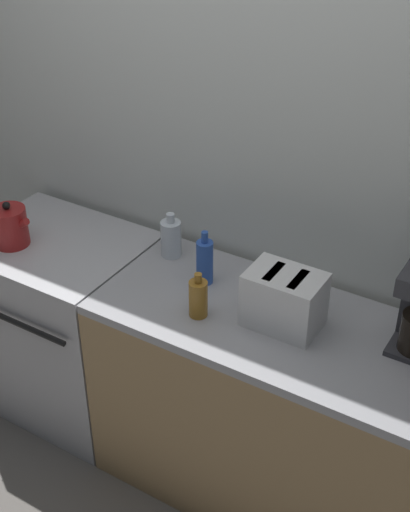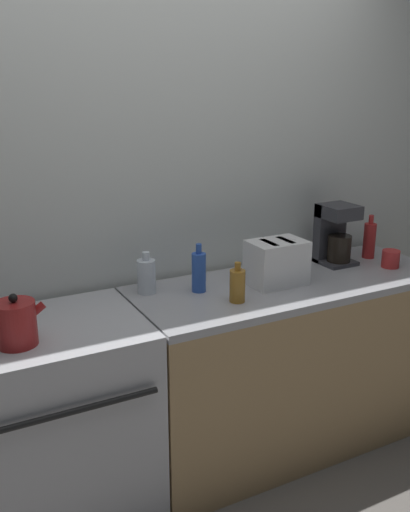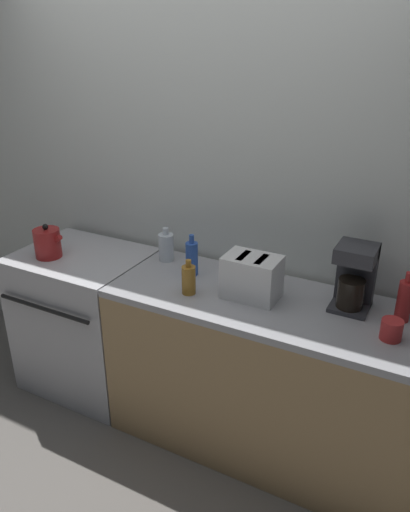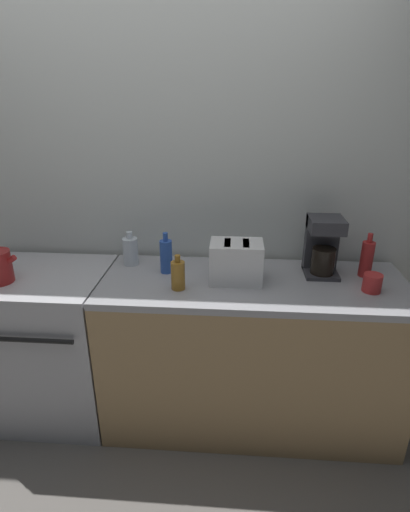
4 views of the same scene
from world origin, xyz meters
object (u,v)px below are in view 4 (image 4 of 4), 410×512
object	(u,v)px
coffee_maker	(323,245)
cup_red	(372,283)
bottle_blue	(166,256)
bottle_clear	(131,251)
stove	(47,341)
bottle_amber	(178,275)
toaster	(236,262)
bottle_red	(367,258)

from	to	relation	value
coffee_maker	cup_red	xyz separation A→B (m)	(0.21, -0.20, -0.12)
coffee_maker	bottle_blue	xyz separation A→B (m)	(-0.84, -0.05, -0.07)
bottle_clear	bottle_blue	bearing A→B (deg)	-23.34
cup_red	bottle_clear	bearing A→B (deg)	169.12
stove	coffee_maker	bearing A→B (deg)	4.91
coffee_maker	bottle_amber	distance (m)	0.79
toaster	bottle_amber	size ratio (longest dim) A/B	1.48
stove	bottle_amber	world-z (taller)	bottle_amber
stove	bottle_blue	bearing A→B (deg)	6.50
coffee_maker	cup_red	distance (m)	0.32
bottle_red	stove	bearing A→B (deg)	-176.32
bottle_blue	bottle_clear	bearing A→B (deg)	156.66
bottle_clear	bottle_blue	world-z (taller)	bottle_blue
stove	toaster	xyz separation A→B (m)	(1.09, 0.00, 0.54)
bottle_amber	bottle_blue	world-z (taller)	bottle_blue
coffee_maker	bottle_clear	distance (m)	1.06
bottle_blue	stove	bearing A→B (deg)	-173.50
toaster	bottle_clear	size ratio (longest dim) A/B	1.38
bottle_clear	bottle_amber	size ratio (longest dim) A/B	1.07
stove	bottle_amber	size ratio (longest dim) A/B	4.92
toaster	bottle_red	distance (m)	0.70
bottle_red	bottle_amber	size ratio (longest dim) A/B	1.32
toaster	coffee_maker	size ratio (longest dim) A/B	0.84
toaster	bottle_amber	xyz separation A→B (m)	(-0.29, -0.12, -0.03)
toaster	bottle_blue	bearing A→B (deg)	168.43
bottle_red	coffee_maker	bearing A→B (deg)	175.38
bottle_red	cup_red	xyz separation A→B (m)	(-0.02, -0.18, -0.06)
bottle_clear	stove	bearing A→B (deg)	-160.22
cup_red	bottle_amber	bearing A→B (deg)	-177.33
toaster	bottle_blue	size ratio (longest dim) A/B	1.18
toaster	stove	bearing A→B (deg)	-179.81
toaster	bottle_red	xyz separation A→B (m)	(0.69, 0.11, -0.01)
toaster	coffee_maker	distance (m)	0.48
bottle_red	bottle_blue	bearing A→B (deg)	-178.21
bottle_amber	cup_red	size ratio (longest dim) A/B	1.98
bottle_red	bottle_blue	world-z (taller)	bottle_red
stove	bottle_amber	xyz separation A→B (m)	(0.80, -0.11, 0.51)
toaster	cup_red	world-z (taller)	toaster
coffee_maker	toaster	bearing A→B (deg)	-164.25
toaster	bottle_clear	world-z (taller)	toaster
toaster	bottle_amber	distance (m)	0.31
toaster	bottle_blue	world-z (taller)	bottle_blue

